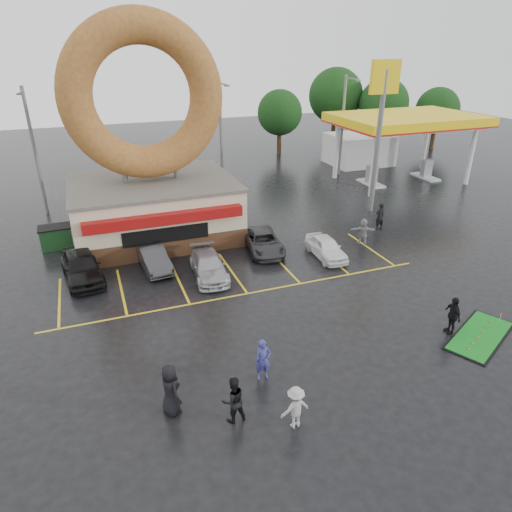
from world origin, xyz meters
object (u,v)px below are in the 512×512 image
object	(u,v)px
person_cameraman	(452,315)
putting_green	(480,336)
streetlight_right	(343,124)
car_white	(326,247)
car_grey	(263,242)
gas_station	(384,134)
streetlight_left	(34,149)
donut_shop	(151,168)
shell_sign	(382,110)
car_dgrey	(153,258)
car_silver	(208,266)
streetlight_mid	(221,134)
person_blue	(263,360)
car_black	(82,266)
dumpster	(56,238)

from	to	relation	value
person_cameraman	putting_green	bearing A→B (deg)	64.79
streetlight_right	car_white	size ratio (longest dim) A/B	2.49
car_grey	person_cameraman	xyz separation A→B (m)	(4.60, -10.94, 0.27)
gas_station	streetlight_left	world-z (taller)	streetlight_left
donut_shop	shell_sign	xyz separation A→B (m)	(16.00, -0.97, 2.91)
car_white	person_cameraman	distance (m)	8.94
streetlight_right	person_cameraman	bearing A→B (deg)	-109.39
gas_station	shell_sign	world-z (taller)	shell_sign
streetlight_right	person_cameraman	distance (m)	26.64
car_dgrey	car_white	bearing A→B (deg)	-18.16
shell_sign	putting_green	xyz separation A→B (m)	(-4.71, -15.68, -7.34)
streetlight_left	car_grey	xyz separation A→B (m)	(12.66, -11.92, -4.17)
car_silver	person_cameraman	distance (m)	12.39
streetlight_left	streetlight_mid	bearing A→B (deg)	4.09
car_grey	person_blue	world-z (taller)	person_blue
gas_station	car_white	size ratio (longest dim) A/B	3.78
car_silver	car_dgrey	bearing A→B (deg)	147.63
streetlight_mid	streetlight_left	bearing A→B (deg)	-175.91
streetlight_left	shell_sign	bearing A→B (deg)	-18.99
donut_shop	streetlight_left	world-z (taller)	donut_shop
donut_shop	streetlight_right	bearing A→B (deg)	25.21
car_white	person_blue	size ratio (longest dim) A/B	2.12
donut_shop	streetlight_mid	world-z (taller)	donut_shop
car_white	putting_green	world-z (taller)	car_white
car_dgrey	car_grey	xyz separation A→B (m)	(6.65, 0.00, -0.03)
streetlight_mid	car_silver	distance (m)	16.39
shell_sign	streetlight_mid	bearing A→B (deg)	135.27
car_black	car_silver	world-z (taller)	car_black
streetlight_left	car_silver	xyz separation A→B (m)	(8.68, -13.93, -4.17)
car_black	car_white	world-z (taller)	car_black
shell_sign	car_white	bearing A→B (deg)	-139.45
car_black	person_blue	world-z (taller)	person_blue
person_blue	car_grey	bearing A→B (deg)	71.84
streetlight_right	person_blue	size ratio (longest dim) A/B	5.30
car_white	person_cameraman	xyz separation A→B (m)	(1.40, -8.82, 0.26)
streetlight_right	car_black	distance (m)	27.85
donut_shop	person_blue	distance (m)	16.30
car_dgrey	person_blue	world-z (taller)	person_blue
gas_station	dumpster	xyz separation A→B (m)	(-29.17, -7.90, -3.05)
streetlight_mid	car_white	bearing A→B (deg)	-82.99
person_blue	person_cameraman	xyz separation A→B (m)	(8.85, -0.08, 0.03)
gas_station	streetlight_right	size ratio (longest dim) A/B	1.52
streetlight_left	car_grey	bearing A→B (deg)	-43.28
streetlight_mid	car_silver	size ratio (longest dim) A/B	2.14
streetlight_mid	dumpster	world-z (taller)	streetlight_mid
car_dgrey	car_white	distance (m)	10.07
dumpster	streetlight_mid	bearing A→B (deg)	28.70
streetlight_mid	person_cameraman	world-z (taller)	streetlight_mid
streetlight_right	putting_green	size ratio (longest dim) A/B	2.02
car_black	car_dgrey	distance (m)	3.79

